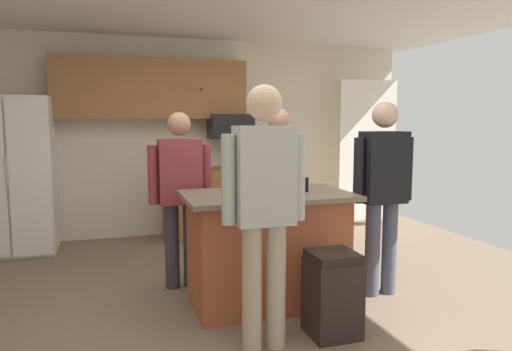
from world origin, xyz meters
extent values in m
plane|color=#7F6B56|center=(0.00, 0.00, 0.00)|extent=(7.04, 7.04, 0.00)
cube|color=beige|center=(0.00, 2.80, 1.30)|extent=(6.40, 0.10, 2.60)
cube|color=white|center=(2.60, 2.40, 1.10)|extent=(0.90, 0.06, 2.00)
cube|color=#936038|center=(-0.40, 2.60, 1.92)|extent=(2.40, 0.35, 0.75)
sphere|color=#4C3823|center=(0.20, 2.41, 1.93)|extent=(0.04, 0.04, 0.04)
cube|color=#936038|center=(0.60, 2.48, 0.45)|extent=(1.80, 0.60, 0.90)
sphere|color=#4C3823|center=(1.05, 2.17, 0.45)|extent=(0.04, 0.04, 0.04)
cube|color=white|center=(-2.00, 2.40, 0.90)|extent=(0.87, 0.70, 1.80)
cube|color=white|center=(-1.78, 2.03, 0.90)|extent=(0.41, 0.04, 1.72)
cylinder|color=#B2B2B7|center=(-2.00, 2.00, 0.99)|extent=(0.02, 0.02, 0.35)
cube|color=black|center=(0.60, 2.50, 1.45)|extent=(0.56, 0.40, 0.32)
cube|color=#AD5638|center=(0.27, 0.05, 0.45)|extent=(1.23, 0.69, 0.90)
cube|color=#756651|center=(0.27, 0.05, 0.92)|extent=(1.37, 0.83, 0.04)
cylinder|color=#383842|center=(-0.43, 0.66, 0.39)|extent=(0.13, 0.13, 0.78)
cylinder|color=#383842|center=(-0.26, 0.66, 0.39)|extent=(0.13, 0.13, 0.78)
cube|color=maroon|center=(-0.35, 0.66, 1.07)|extent=(0.38, 0.22, 0.58)
sphere|color=tan|center=(-0.35, 0.66, 1.50)|extent=(0.21, 0.21, 0.21)
cylinder|color=maroon|center=(-0.59, 0.66, 1.05)|extent=(0.09, 0.09, 0.53)
cylinder|color=maroon|center=(-0.11, 0.66, 1.05)|extent=(0.09, 0.09, 0.53)
cylinder|color=tan|center=(-0.08, -0.69, 0.43)|extent=(0.13, 0.13, 0.86)
cylinder|color=tan|center=(0.09, -0.69, 0.43)|extent=(0.13, 0.13, 0.86)
cube|color=#B7B7B2|center=(0.00, -0.69, 1.18)|extent=(0.38, 0.22, 0.64)
sphere|color=beige|center=(0.00, -0.69, 1.64)|extent=(0.23, 0.23, 0.23)
cylinder|color=#B7B7B2|center=(-0.24, -0.69, 1.16)|extent=(0.09, 0.09, 0.58)
cylinder|color=#B7B7B2|center=(0.24, -0.69, 1.16)|extent=(0.09, 0.09, 0.58)
cylinder|color=#4C5166|center=(1.21, -0.06, 0.41)|extent=(0.13, 0.13, 0.82)
cylinder|color=#4C5166|center=(1.38, -0.06, 0.41)|extent=(0.13, 0.13, 0.82)
cube|color=black|center=(1.30, -0.06, 1.13)|extent=(0.38, 0.22, 0.62)
sphere|color=beige|center=(1.30, -0.06, 1.58)|extent=(0.22, 0.22, 0.22)
cylinder|color=black|center=(1.06, -0.06, 1.11)|extent=(0.09, 0.09, 0.55)
cylinder|color=black|center=(1.54, -0.06, 1.11)|extent=(0.09, 0.09, 0.55)
cylinder|color=#4C5166|center=(0.55, 0.77, 0.40)|extent=(0.13, 0.13, 0.80)
cylinder|color=#4C5166|center=(0.72, 0.77, 0.40)|extent=(0.13, 0.13, 0.80)
cube|color=#4C5647|center=(0.64, 0.77, 1.10)|extent=(0.38, 0.22, 0.60)
sphere|color=tan|center=(0.64, 0.77, 1.54)|extent=(0.22, 0.22, 0.22)
cylinder|color=#4C5647|center=(0.40, 0.77, 1.08)|extent=(0.09, 0.09, 0.54)
cylinder|color=#4C5647|center=(0.88, 0.77, 1.08)|extent=(0.09, 0.09, 0.54)
cylinder|color=black|center=(0.44, 0.30, 1.01)|extent=(0.06, 0.06, 0.15)
cylinder|color=black|center=(0.26, -0.04, 1.02)|extent=(0.07, 0.07, 0.17)
cylinder|color=black|center=(0.31, -0.15, 1.01)|extent=(0.07, 0.07, 0.15)
cylinder|color=black|center=(0.60, 0.03, 1.00)|extent=(0.06, 0.06, 0.12)
cube|color=black|center=(0.53, -0.65, 0.28)|extent=(0.34, 0.34, 0.55)
cube|color=black|center=(0.53, -0.65, 0.58)|extent=(0.32, 0.32, 0.06)
camera|label=1|loc=(-0.97, -3.56, 1.53)|focal=33.01mm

